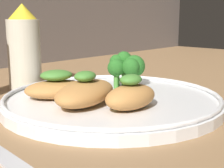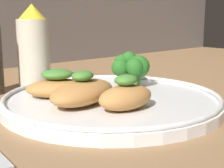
{
  "view_description": "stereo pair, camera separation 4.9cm",
  "coord_description": "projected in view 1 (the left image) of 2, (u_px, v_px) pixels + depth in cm",
  "views": [
    {
      "loc": [
        -35.74,
        -32.68,
        13.32
      ],
      "look_at": [
        0.0,
        0.0,
        3.4
      ],
      "focal_mm": 55.0,
      "sensor_mm": 36.0,
      "label": 1
    },
    {
      "loc": [
        -32.23,
        -36.15,
        13.32
      ],
      "look_at": [
        0.0,
        0.0,
        3.4
      ],
      "focal_mm": 55.0,
      "sensor_mm": 36.0,
      "label": 2
    }
  ],
  "objects": [
    {
      "name": "ground_plane",
      "position": [
        112.0,
        110.0,
        0.5
      ],
      "size": [
        180.0,
        180.0,
        1.0
      ],
      "primitive_type": "cube",
      "color": "#936D47"
    },
    {
      "name": "plate",
      "position": [
        112.0,
        100.0,
        0.5
      ],
      "size": [
        31.77,
        31.77,
        2.0
      ],
      "color": "white",
      "rests_on": "ground_plane"
    },
    {
      "name": "grilled_meat_front",
      "position": [
        131.0,
        95.0,
        0.44
      ],
      "size": [
        8.27,
        4.97,
        4.49
      ],
      "color": "#BC7F42",
      "rests_on": "plate"
    },
    {
      "name": "grilled_meat_middle",
      "position": [
        86.0,
        92.0,
        0.46
      ],
      "size": [
        13.3,
        9.89,
        4.53
      ],
      "color": "#BC7F42",
      "rests_on": "plate"
    },
    {
      "name": "grilled_meat_back",
      "position": [
        57.0,
        87.0,
        0.49
      ],
      "size": [
        10.86,
        9.46,
        4.1
      ],
      "color": "#BC7F42",
      "rests_on": "plate"
    },
    {
      "name": "broccoli_bunch",
      "position": [
        127.0,
        66.0,
        0.56
      ],
      "size": [
        5.93,
        5.66,
        5.85
      ],
      "color": "#4C8E38",
      "rests_on": "plate"
    },
    {
      "name": "sauce_bottle",
      "position": [
        24.0,
        49.0,
        0.61
      ],
      "size": [
        5.81,
        5.81,
        15.14
      ],
      "color": "beige",
      "rests_on": "ground_plane"
    }
  ]
}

